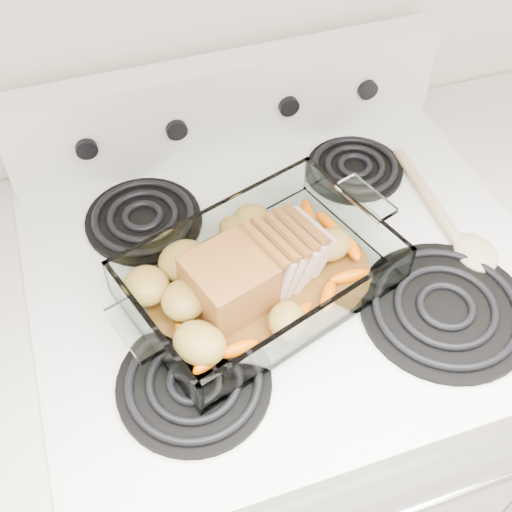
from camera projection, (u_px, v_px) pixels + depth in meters
name	position (u px, v px, depth m)	size (l,w,h in m)	color
electric_range	(278.00, 400.00, 1.35)	(0.78, 0.70, 1.12)	white
baking_dish	(260.00, 278.00, 0.94)	(0.37, 0.25, 0.07)	silver
pork_roast	(246.00, 269.00, 0.92)	(0.22, 0.11, 0.09)	#945E28
roast_vegetables	(249.00, 255.00, 0.96)	(0.39, 0.21, 0.05)	#D64D00
wooden_spoon	(453.00, 226.00, 1.04)	(0.06, 0.30, 0.02)	tan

